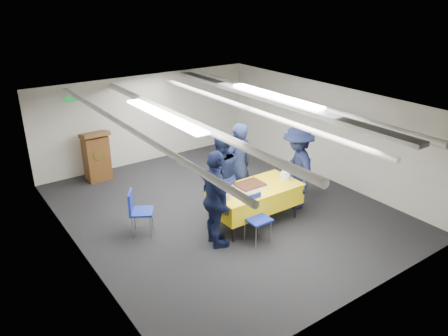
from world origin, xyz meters
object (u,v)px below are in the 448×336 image
at_px(chair_near, 255,213).
at_px(sailor_b, 220,176).
at_px(chair_left, 137,208).
at_px(sheet_cake, 250,186).
at_px(serving_table, 255,197).
at_px(sailor_a, 238,167).
at_px(podium, 96,155).
at_px(sailor_c, 216,200).
at_px(chair_right, 299,172).
at_px(sailor_d, 297,168).

xyz_separation_m(chair_near, sailor_b, (-0.02, 1.09, 0.36)).
bearing_deg(chair_left, sheet_cake, -25.53).
distance_m(serving_table, sailor_a, 0.79).
xyz_separation_m(serving_table, sailor_a, (0.08, 0.68, 0.38)).
relative_size(serving_table, sheet_cake, 3.20).
height_order(podium, sailor_b, sailor_b).
relative_size(serving_table, chair_near, 2.07).
bearing_deg(sailor_b, sailor_c, 65.13).
bearing_deg(sailor_b, chair_left, 1.68).
distance_m(chair_near, chair_left, 2.22).
bearing_deg(sailor_a, chair_near, 66.25).
bearing_deg(sailor_a, chair_left, -9.47).
height_order(chair_left, sailor_c, sailor_c).
xyz_separation_m(sailor_a, sailor_c, (-1.16, -0.91, -0.03)).
xyz_separation_m(serving_table, sailor_b, (-0.41, 0.61, 0.33)).
bearing_deg(chair_right, sailor_d, -140.39).
height_order(serving_table, chair_left, chair_left).
bearing_deg(chair_right, sheet_cake, -166.71).
relative_size(serving_table, chair_left, 2.07).
bearing_deg(sheet_cake, sailor_a, 73.17).
bearing_deg(podium, serving_table, -64.99).
relative_size(sheet_cake, sailor_a, 0.30).
bearing_deg(serving_table, chair_near, -129.16).
xyz_separation_m(chair_near, chair_right, (2.01, 0.93, 0.00)).
bearing_deg(sailor_b, serving_table, 137.61).
relative_size(sheet_cake, chair_near, 0.65).
relative_size(sailor_a, sailor_c, 1.04).
relative_size(sheet_cake, sailor_c, 0.31).
relative_size(sheet_cake, chair_right, 0.65).
bearing_deg(serving_table, chair_right, 15.40).
relative_size(sailor_b, sailor_c, 0.98).
bearing_deg(sailor_a, podium, -61.28).
bearing_deg(serving_table, podium, 115.01).
bearing_deg(podium, sailor_d, -52.43).
bearing_deg(sailor_c, chair_right, -62.60).
distance_m(serving_table, chair_near, 0.62).
bearing_deg(podium, chair_right, -44.82).
distance_m(sheet_cake, sailor_a, 0.69).
relative_size(podium, chair_near, 1.44).
height_order(sheet_cake, chair_left, chair_left).
height_order(sailor_a, sailor_d, sailor_a).
height_order(chair_near, chair_left, same).
xyz_separation_m(chair_left, sailor_c, (0.98, -1.20, 0.38)).
bearing_deg(podium, sailor_a, -59.40).
height_order(sheet_cake, sailor_b, sailor_b).
relative_size(chair_right, sailor_d, 0.49).
bearing_deg(sailor_a, sailor_b, 6.04).
bearing_deg(chair_left, podium, 84.47).
bearing_deg(chair_left, sailor_d, -16.15).
xyz_separation_m(podium, chair_left, (-0.28, -2.87, -0.08)).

